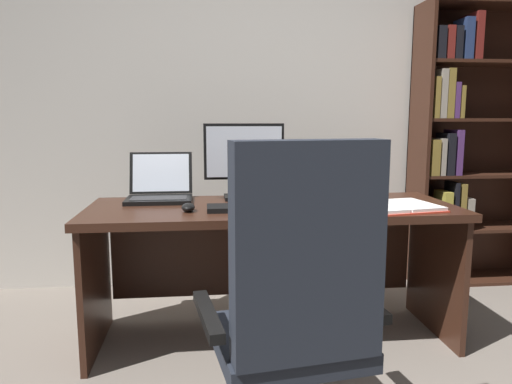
{
  "coord_description": "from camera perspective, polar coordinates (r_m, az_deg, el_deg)",
  "views": [
    {
      "loc": [
        -0.47,
        -1.29,
        1.17
      ],
      "look_at": [
        -0.21,
        1.07,
        0.8
      ],
      "focal_mm": 33.82,
      "sensor_mm": 36.0,
      "label": 1
    }
  ],
  "objects": [
    {
      "name": "office_chair",
      "position": [
        1.68,
        4.65,
        -15.87
      ],
      "size": [
        0.66,
        0.6,
        1.11
      ],
      "rotation": [
        0.0,
        0.0,
        0.15
      ],
      "color": "black",
      "rests_on": "ground"
    },
    {
      "name": "bookshelf",
      "position": [
        3.68,
        23.5,
        5.09
      ],
      "size": [
        0.93,
        0.31,
        1.93
      ],
      "color": "#381E14",
      "rests_on": "ground"
    },
    {
      "name": "wall_back",
      "position": [
        3.46,
        1.48,
        12.58
      ],
      "size": [
        5.1,
        0.12,
        2.8
      ],
      "primitive_type": "cube",
      "color": "beige",
      "rests_on": "ground"
    },
    {
      "name": "laptop",
      "position": [
        2.69,
        -11.31,
        0.2
      ],
      "size": [
        0.35,
        0.33,
        0.25
      ],
      "color": "black",
      "rests_on": "desk"
    },
    {
      "name": "desk",
      "position": [
        2.6,
        1.67,
        -5.43
      ],
      "size": [
        1.88,
        0.69,
        0.72
      ],
      "color": "#381E14",
      "rests_on": "ground"
    },
    {
      "name": "keyboard",
      "position": [
        2.35,
        -0.69,
        -1.87
      ],
      "size": [
        0.42,
        0.15,
        0.02
      ],
      "primitive_type": "cube",
      "color": "black",
      "rests_on": "desk"
    },
    {
      "name": "notepad",
      "position": [
        2.58,
        6.11,
        -1.13
      ],
      "size": [
        0.17,
        0.23,
        0.01
      ],
      "primitive_type": "cube",
      "rotation": [
        0.0,
        0.0,
        -0.11
      ],
      "color": "white",
      "rests_on": "desk"
    },
    {
      "name": "open_binder",
      "position": [
        2.47,
        16.0,
        -1.68
      ],
      "size": [
        0.46,
        0.38,
        0.02
      ],
      "rotation": [
        0.0,
        0.0,
        0.17
      ],
      "color": "#DB422D",
      "rests_on": "desk"
    },
    {
      "name": "monitor",
      "position": [
        2.66,
        -1.42,
        3.59
      ],
      "size": [
        0.44,
        0.16,
        0.42
      ],
      "color": "black",
      "rests_on": "desk"
    },
    {
      "name": "computer_mouse",
      "position": [
        2.34,
        -8.03,
        -1.81
      ],
      "size": [
        0.06,
        0.1,
        0.04
      ],
      "primitive_type": "ellipsoid",
      "color": "black",
      "rests_on": "desk"
    },
    {
      "name": "pen",
      "position": [
        2.58,
        6.55,
        -0.92
      ],
      "size": [
        0.13,
        0.06,
        0.01
      ],
      "primitive_type": "cylinder",
      "rotation": [
        0.0,
        1.57,
        0.37
      ],
      "color": "black",
      "rests_on": "notepad"
    },
    {
      "name": "reading_stand_with_book",
      "position": [
        2.83,
        8.44,
        1.13
      ],
      "size": [
        0.29,
        0.29,
        0.15
      ],
      "color": "black",
      "rests_on": "desk"
    }
  ]
}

